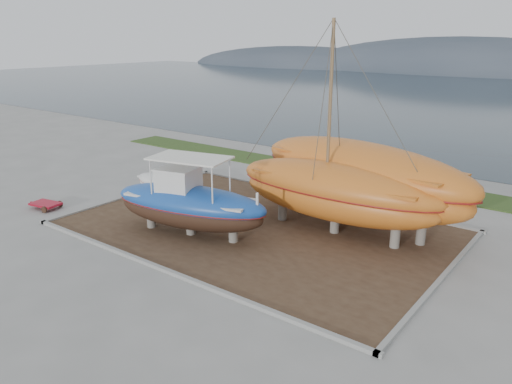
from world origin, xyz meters
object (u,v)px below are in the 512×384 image
Objects in this scene: white_dinghy at (160,186)px; red_trailer at (46,206)px; blue_caique at (190,196)px; orange_bare_hull at (360,185)px; orange_sailboat at (339,132)px.

red_trailer is at bearing -113.71° from white_dinghy.
blue_caique is 9.56m from red_trailer.
red_trailer is at bearing -139.23° from orange_bare_hull.
white_dinghy is at bearing 45.60° from red_trailer.
white_dinghy is 11.83m from orange_bare_hull.
red_trailer is at bearing 179.68° from blue_caique.
orange_bare_hull is at bearing 78.91° from orange_sailboat.
orange_bare_hull is at bearing 18.46° from red_trailer.
orange_sailboat reaches higher than orange_bare_hull.
blue_caique is 3.31× the size of red_trailer.
white_dinghy is 0.33× the size of orange_bare_hull.
orange_bare_hull is (5.72, 6.21, 0.13)m from blue_caique.
orange_bare_hull reaches higher than white_dinghy.
white_dinghy is 1.71× the size of red_trailer.
orange_sailboat reaches higher than red_trailer.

